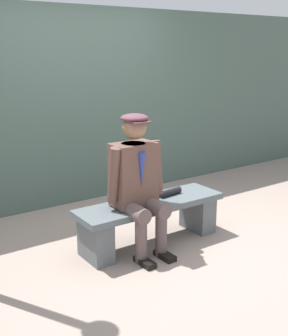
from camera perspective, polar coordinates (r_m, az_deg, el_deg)
name	(u,v)px	position (r m, az deg, el deg)	size (l,w,h in m)	color
ground_plane	(150,243)	(4.47, 0.85, -9.69)	(30.00, 30.00, 0.00)	gray
bench	(151,216)	(4.36, 0.86, -6.28)	(1.53, 0.45, 0.44)	#515B5F
seated_man	(137,179)	(4.06, -0.89, -1.41)	(0.58, 0.60, 1.32)	brown
rolled_magazine	(170,192)	(4.47, 3.39, -3.16)	(0.07, 0.07, 0.27)	black
stadium_wall	(73,107)	(5.53, -9.25, 7.83)	(12.00, 0.24, 2.38)	#445950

